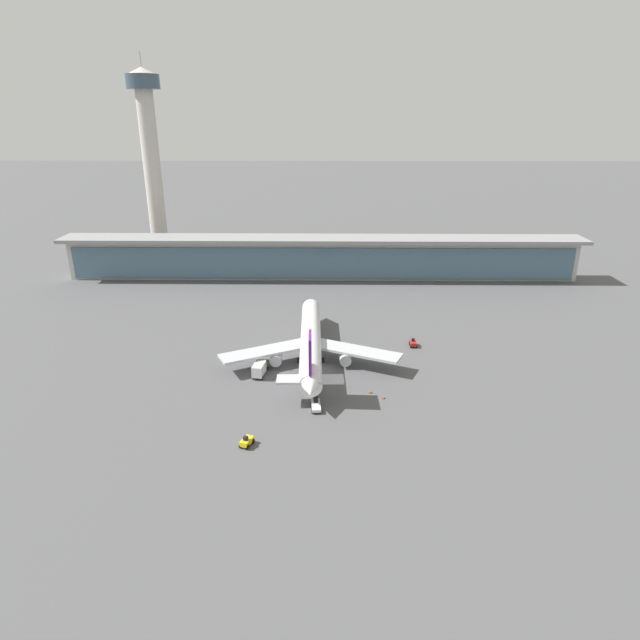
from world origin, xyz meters
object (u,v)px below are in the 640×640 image
(safety_cone_alpha, at_px, (300,391))
(safety_cone_bravo, at_px, (371,392))
(control_tower, at_px, (151,154))
(service_truck_near_nose_red, at_px, (413,343))
(service_truck_by_tail_white, at_px, (316,405))
(service_truck_under_wing_yellow, at_px, (247,441))
(safety_cone_charlie, at_px, (384,397))
(service_truck_mid_apron_olive, at_px, (260,368))
(airliner_on_stand, at_px, (311,342))

(safety_cone_alpha, bearing_deg, safety_cone_bravo, -0.68)
(control_tower, height_order, safety_cone_alpha, control_tower)
(service_truck_near_nose_red, relative_size, service_truck_by_tail_white, 0.42)
(service_truck_under_wing_yellow, xyz_separation_m, safety_cone_charlie, (26.19, 17.33, -0.56))
(service_truck_under_wing_yellow, height_order, service_truck_by_tail_white, service_truck_by_tail_white)
(service_truck_mid_apron_olive, bearing_deg, safety_cone_alpha, -40.15)
(service_truck_near_nose_red, distance_m, service_truck_mid_apron_olive, 40.68)
(service_truck_by_tail_white, xyz_separation_m, control_tower, (-64.50, 115.12, 40.75))
(airliner_on_stand, distance_m, service_truck_by_tail_white, 23.04)
(safety_cone_alpha, bearing_deg, service_truck_mid_apron_olive, 139.85)
(service_truck_mid_apron_olive, height_order, safety_cone_alpha, service_truck_mid_apron_olive)
(airliner_on_stand, xyz_separation_m, service_truck_under_wing_yellow, (-10.43, -35.89, -3.79))
(airliner_on_stand, distance_m, service_truck_mid_apron_olive, 14.15)
(airliner_on_stand, xyz_separation_m, control_tower, (-62.80, 92.47, 36.89))
(service_truck_near_nose_red, relative_size, service_truck_under_wing_yellow, 0.87)
(service_truck_mid_apron_olive, bearing_deg, safety_cone_bravo, -18.54)
(control_tower, xyz_separation_m, safety_cone_alpha, (61.04, -108.48, -41.24))
(service_truck_under_wing_yellow, relative_size, service_truck_by_tail_white, 0.48)
(service_truck_near_nose_red, distance_m, safety_cone_bravo, 27.76)
(safety_cone_charlie, bearing_deg, service_truck_mid_apron_olive, 158.62)
(safety_cone_alpha, bearing_deg, control_tower, 119.36)
(control_tower, bearing_deg, service_truck_under_wing_yellow, -67.80)
(service_truck_near_nose_red, relative_size, safety_cone_charlie, 4.10)
(safety_cone_bravo, bearing_deg, service_truck_by_tail_white, -150.78)
(service_truck_near_nose_red, bearing_deg, safety_cone_alpha, -138.44)
(service_truck_by_tail_white, xyz_separation_m, safety_cone_bravo, (11.53, 6.45, -0.49))
(service_truck_mid_apron_olive, distance_m, service_truck_by_tail_white, 19.63)
(service_truck_under_wing_yellow, relative_size, safety_cone_charlie, 4.70)
(airliner_on_stand, relative_size, service_truck_by_tail_white, 8.07)
(airliner_on_stand, distance_m, safety_cone_alpha, 16.69)
(service_truck_mid_apron_olive, bearing_deg, airliner_on_stand, 35.20)
(control_tower, distance_m, safety_cone_bravo, 138.89)
(safety_cone_bravo, bearing_deg, safety_cone_charlie, -43.15)
(service_truck_by_tail_white, distance_m, control_tower, 138.10)
(safety_cone_charlie, bearing_deg, service_truck_by_tail_white, -163.80)
(safety_cone_charlie, bearing_deg, service_truck_under_wing_yellow, -146.50)
(safety_cone_bravo, bearing_deg, service_truck_mid_apron_olive, 161.46)
(service_truck_by_tail_white, height_order, control_tower, control_tower)
(service_truck_by_tail_white, relative_size, safety_cone_alpha, 9.83)
(service_truck_by_tail_white, bearing_deg, service_truck_under_wing_yellow, -132.47)
(service_truck_by_tail_white, bearing_deg, service_truck_near_nose_red, 52.16)
(airliner_on_stand, distance_m, service_truck_near_nose_red, 27.51)
(control_tower, bearing_deg, service_truck_mid_apron_olive, -62.85)
(service_truck_under_wing_yellow, xyz_separation_m, service_truck_mid_apron_olive, (-0.87, 27.92, 0.82))
(service_truck_under_wing_yellow, bearing_deg, service_truck_by_tail_white, 47.53)
(service_truck_near_nose_red, height_order, safety_cone_alpha, service_truck_near_nose_red)
(service_truck_near_nose_red, xyz_separation_m, safety_cone_bravo, (-12.66, -24.69, -0.56))
(service_truck_near_nose_red, height_order, service_truck_under_wing_yellow, same)
(control_tower, distance_m, safety_cone_charlie, 142.13)
(service_truck_by_tail_white, relative_size, control_tower, 0.09)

